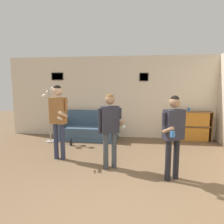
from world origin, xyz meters
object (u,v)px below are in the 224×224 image
object	(u,v)px
person_player_foreground_center	(110,124)
person_player_foreground_left	(58,114)
person_watcher_holding_cup	(174,129)
bottle_on_floor	(71,143)
drinking_cup	(189,109)
bookshelf	(192,126)
floor_lamp	(49,103)
couch	(89,130)

from	to	relation	value
person_player_foreground_center	person_player_foreground_left	bearing A→B (deg)	163.77
person_player_foreground_center	person_watcher_holding_cup	world-z (taller)	person_player_foreground_center
bottle_on_floor	drinking_cup	xyz separation A→B (m)	(3.52, 0.98, 0.92)
bookshelf	person_watcher_holding_cup	xyz separation A→B (m)	(-1.04, -2.76, 0.50)
bookshelf	floor_lamp	xyz separation A→B (m)	(-4.40, -0.67, 0.74)
person_watcher_holding_cup	drinking_cup	distance (m)	2.91
person_player_foreground_left	person_watcher_holding_cup	distance (m)	2.61
person_player_foreground_center	person_watcher_holding_cup	bearing A→B (deg)	-16.18
couch	drinking_cup	world-z (taller)	drinking_cup
person_watcher_holding_cup	bookshelf	bearing A→B (deg)	69.29
person_player_foreground_left	floor_lamp	bearing A→B (deg)	122.05
person_player_foreground_left	person_player_foreground_center	world-z (taller)	person_player_foreground_left
couch	bottle_on_floor	world-z (taller)	couch
bookshelf	person_watcher_holding_cup	bearing A→B (deg)	-110.71
person_player_foreground_center	bottle_on_floor	bearing A→B (deg)	133.65
floor_lamp	person_watcher_holding_cup	bearing A→B (deg)	-31.86
couch	floor_lamp	world-z (taller)	floor_lamp
couch	person_watcher_holding_cup	distance (m)	3.46
couch	person_player_foreground_center	size ratio (longest dim) A/B	1.15
person_player_foreground_left	person_player_foreground_center	xyz separation A→B (m)	(1.28, -0.37, -0.13)
couch	person_player_foreground_center	distance (m)	2.52
couch	drinking_cup	bearing A→B (deg)	3.52
person_watcher_holding_cup	bottle_on_floor	world-z (taller)	person_watcher_holding_cup
couch	person_watcher_holding_cup	bearing A→B (deg)	-49.02
couch	person_player_foreground_left	bearing A→B (deg)	-98.60
bookshelf	bottle_on_floor	bearing A→B (deg)	-164.86
person_watcher_holding_cup	drinking_cup	bearing A→B (deg)	71.32
floor_lamp	bottle_on_floor	xyz separation A→B (m)	(0.77, -0.31, -1.12)
bookshelf	drinking_cup	world-z (taller)	drinking_cup
person_watcher_holding_cup	bottle_on_floor	bearing A→B (deg)	145.48
person_watcher_holding_cup	drinking_cup	size ratio (longest dim) A/B	13.59
floor_lamp	bottle_on_floor	distance (m)	1.40
person_player_foreground_center	drinking_cup	bearing A→B (deg)	48.04
couch	person_player_foreground_center	world-z (taller)	person_player_foreground_center
person_watcher_holding_cup	person_player_foreground_left	bearing A→B (deg)	163.80
person_player_foreground_center	bookshelf	bearing A→B (deg)	46.61
person_player_foreground_center	bottle_on_floor	world-z (taller)	person_player_foreground_center
bottle_on_floor	bookshelf	bearing A→B (deg)	15.14
person_player_foreground_center	drinking_cup	xyz separation A→B (m)	(2.16, 2.40, 0.03)
person_player_foreground_left	drinking_cup	bearing A→B (deg)	30.57
bookshelf	person_player_foreground_center	distance (m)	3.34
couch	drinking_cup	xyz separation A→B (m)	(3.16, 0.19, 0.71)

